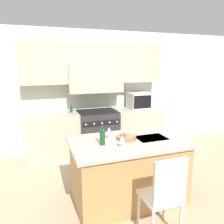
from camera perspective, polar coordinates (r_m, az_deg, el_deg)
The scene contains 12 objects.
ground_plane at distance 3.58m, azimuth 4.63°, elevation -20.83°, with size 10.00×10.00×0.00m, color tan.
back_cabinetry at distance 4.97m, azimuth -4.86°, elevation 7.99°, with size 10.00×0.46×2.70m.
back_counter at distance 4.94m, azimuth -3.88°, elevation -5.10°, with size 3.07×0.62×0.95m.
range_stove at distance 4.92m, azimuth -3.82°, elevation -5.16°, with size 0.86×0.70×0.95m.
microwave at distance 5.16m, azimuth 7.40°, elevation 3.03°, with size 0.55×0.44×0.36m.
kitchen_island at distance 3.29m, azimuth 4.15°, elevation -14.79°, with size 1.63×0.99×0.90m.
island_chair at distance 2.65m, azimuth 13.47°, elevation -19.94°, with size 0.42×0.40×1.00m.
wine_bottle at distance 2.93m, azimuth -2.53°, elevation -6.43°, with size 0.07×0.07×0.29m.
wine_glass_near at distance 2.82m, azimuth 2.65°, elevation -7.05°, with size 0.08×0.08×0.17m.
wine_glass_far at distance 3.15m, azimuth -0.78°, elevation -4.94°, with size 0.08×0.08×0.17m.
fruit_bowl at distance 3.15m, azimuth 3.74°, elevation -6.62°, with size 0.28×0.28×0.09m.
oil_bottle_on_counter at distance 4.74m, azimuth -10.59°, elevation 0.69°, with size 0.06×0.06×0.17m.
Camera 1 is at (-1.24, -2.72, 1.96)m, focal length 35.00 mm.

